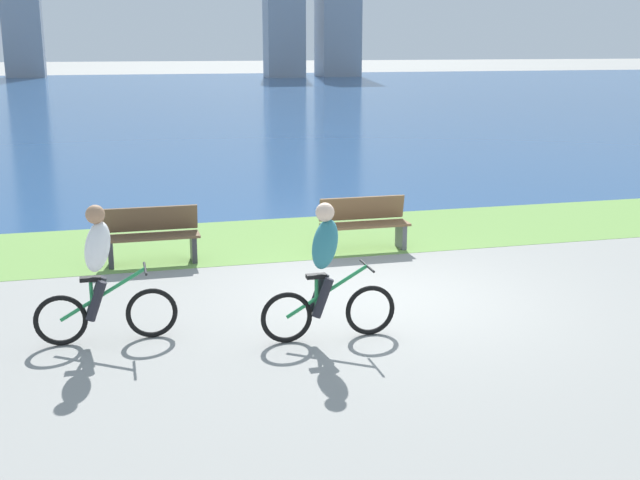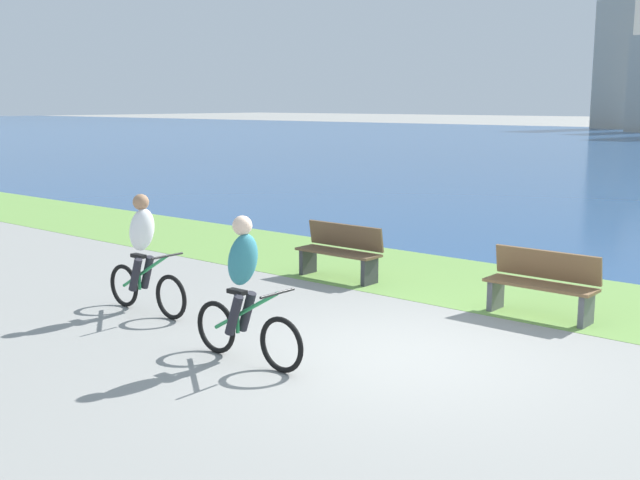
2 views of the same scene
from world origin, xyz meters
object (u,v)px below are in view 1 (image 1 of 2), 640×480
at_px(bench_far_along_path, 364,224).
at_px(cyclist_lead, 326,272).
at_px(bench_near_path, 152,236).
at_px(cyclist_trailing, 101,274).

bearing_deg(bench_far_along_path, cyclist_lead, -113.89).
relative_size(bench_near_path, bench_far_along_path, 1.00).
bearing_deg(cyclist_trailing, bench_near_path, 77.58).
distance_m(bench_near_path, bench_far_along_path, 3.55).
bearing_deg(bench_near_path, bench_far_along_path, -0.92).
bearing_deg(cyclist_trailing, bench_far_along_path, 37.83).
xyz_separation_m(cyclist_lead, bench_far_along_path, (1.73, 3.91, -0.38)).
bearing_deg(bench_near_path, cyclist_lead, -65.45).
bearing_deg(cyclist_lead, bench_far_along_path, 66.11).
xyz_separation_m(bench_near_path, bench_far_along_path, (3.55, -0.06, 0.00)).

